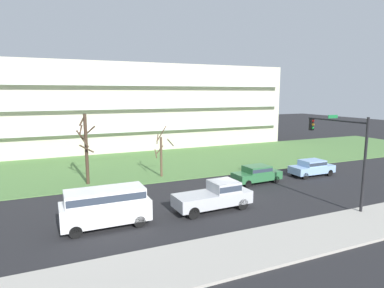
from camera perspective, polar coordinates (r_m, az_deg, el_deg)
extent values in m
plane|color=#232326|center=(25.85, 6.63, -9.16)|extent=(160.00, 160.00, 0.00)
cube|color=#ADA89E|center=(19.81, 18.81, -15.13)|extent=(80.00, 4.00, 0.15)
cube|color=#547F42|center=(38.16, -4.05, -3.15)|extent=(80.00, 16.00, 0.08)
cube|color=beige|center=(51.05, -9.58, 6.56)|extent=(43.88, 12.60, 12.05)
cube|color=silver|center=(44.78, -7.36, 2.44)|extent=(42.12, 0.90, 0.24)
cube|color=silver|center=(44.55, -7.43, 6.29)|extent=(42.12, 0.90, 0.24)
cube|color=silver|center=(44.52, -7.51, 10.17)|extent=(42.12, 0.90, 0.24)
cylinder|color=#423023|center=(29.73, -17.97, -0.97)|extent=(0.29, 0.29, 6.24)
cylinder|color=#423023|center=(29.14, -18.59, 0.86)|extent=(0.99, 0.78, 1.48)
cylinder|color=#423023|center=(29.14, -17.94, -0.79)|extent=(1.20, 0.20, 0.78)
cylinder|color=#423023|center=(29.99, -17.52, 2.15)|extent=(1.04, 0.87, 1.01)
cylinder|color=#423023|center=(29.27, -18.97, 1.54)|extent=(0.60, 1.06, 0.66)
cylinder|color=#423023|center=(29.58, -18.87, 2.38)|extent=(0.41, 0.86, 0.78)
cylinder|color=#423023|center=(29.68, -18.60, 4.00)|extent=(0.72, 0.52, 1.02)
cylinder|color=brown|center=(31.21, -5.40, -2.33)|extent=(0.22, 0.22, 3.86)
cylinder|color=brown|center=(30.69, -3.78, 0.25)|extent=(1.21, 1.60, 0.98)
cylinder|color=brown|center=(30.97, -6.06, 0.91)|extent=(0.44, 0.71, 0.89)
cylinder|color=brown|center=(31.40, -5.65, -0.98)|extent=(0.76, 0.14, 0.79)
cylinder|color=brown|center=(31.06, -6.34, -1.68)|extent=(0.27, 1.07, 0.71)
cylinder|color=brown|center=(31.32, -5.36, 1.80)|extent=(0.96, 0.52, 1.58)
cube|color=#B7BABF|center=(22.74, 3.58, -9.47)|extent=(5.48, 2.24, 0.85)
cube|color=#B7BABF|center=(22.96, 5.56, -7.29)|extent=(1.88, 1.92, 0.70)
cube|color=#2D3847|center=(22.96, 5.56, -7.29)|extent=(1.85, 1.96, 0.38)
cylinder|color=black|center=(24.54, 6.40, -9.17)|extent=(0.81, 0.26, 0.80)
cylinder|color=black|center=(23.14, 8.82, -10.34)|extent=(0.81, 0.26, 0.80)
cylinder|color=black|center=(22.81, -1.76, -10.53)|extent=(0.81, 0.26, 0.80)
cylinder|color=black|center=(21.30, 0.28, -11.96)|extent=(0.81, 0.26, 0.80)
cube|color=#8CB2E0|center=(33.90, 20.20, -4.13)|extent=(4.41, 1.82, 0.70)
cube|color=#8CB2E0|center=(33.77, 20.25, -3.09)|extent=(2.21, 1.66, 0.55)
cube|color=#2D3847|center=(33.77, 20.25, -3.09)|extent=(2.16, 1.70, 0.30)
cylinder|color=black|center=(32.38, 19.17, -5.30)|extent=(0.64, 0.22, 0.64)
cylinder|color=black|center=(33.51, 17.32, -4.74)|extent=(0.64, 0.22, 0.64)
cylinder|color=black|center=(34.52, 22.92, -4.65)|extent=(0.64, 0.22, 0.64)
cylinder|color=black|center=(35.58, 21.07, -4.15)|extent=(0.64, 0.22, 0.64)
cube|color=#2D6B3D|center=(29.89, 11.24, -5.45)|extent=(4.48, 2.01, 0.70)
cube|color=#2D6B3D|center=(29.74, 11.28, -4.28)|extent=(2.28, 1.76, 0.55)
cube|color=#2D3847|center=(29.74, 11.28, -4.28)|extent=(2.24, 1.80, 0.30)
cylinder|color=black|center=(28.47, 9.73, -6.86)|extent=(0.65, 0.25, 0.64)
cylinder|color=black|center=(29.71, 7.92, -6.15)|extent=(0.65, 0.25, 0.64)
cylinder|color=black|center=(30.34, 14.45, -6.03)|extent=(0.65, 0.25, 0.64)
cylinder|color=black|center=(31.50, 12.57, -5.41)|extent=(0.65, 0.25, 0.64)
cube|color=white|center=(20.58, -14.83, -11.29)|extent=(5.22, 2.04, 1.25)
cube|color=white|center=(20.27, -14.94, -8.63)|extent=(4.61, 1.88, 0.75)
cube|color=#2D3847|center=(20.27, -14.94, -8.63)|extent=(4.52, 1.92, 0.41)
cylinder|color=black|center=(21.95, -10.37, -11.58)|extent=(0.72, 0.23, 0.72)
cylinder|color=black|center=(20.33, -9.13, -13.24)|extent=(0.72, 0.23, 0.72)
cylinder|color=black|center=(21.45, -20.07, -12.48)|extent=(0.72, 0.23, 0.72)
cylinder|color=black|center=(19.80, -19.67, -14.28)|extent=(0.72, 0.23, 0.72)
cylinder|color=black|center=(24.21, 27.90, -3.48)|extent=(0.18, 0.18, 6.46)
cylinder|color=black|center=(25.49, 23.79, 3.80)|extent=(0.12, 5.20, 0.12)
cube|color=black|center=(27.13, 20.16, 3.21)|extent=(0.28, 0.28, 0.90)
sphere|color=red|center=(27.00, 20.41, 3.81)|extent=(0.20, 0.20, 0.20)
sphere|color=#F2A519|center=(27.02, 20.38, 3.22)|extent=(0.20, 0.20, 0.20)
sphere|color=green|center=(27.05, 20.35, 2.63)|extent=(0.20, 0.20, 0.20)
cube|color=#197238|center=(25.65, 23.40, 4.41)|extent=(0.90, 0.04, 0.24)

